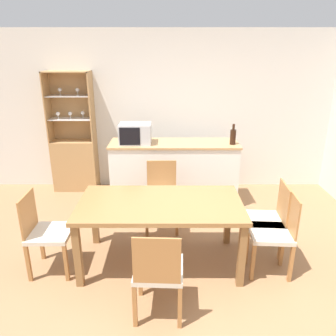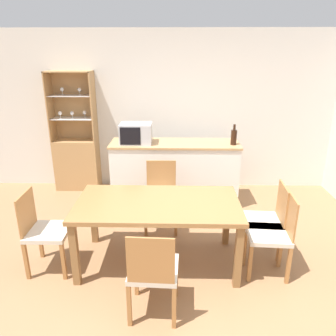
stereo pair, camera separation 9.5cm
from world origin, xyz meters
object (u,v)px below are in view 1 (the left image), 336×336
Objects in this scene: dining_chair_head_near at (158,271)px; dining_chair_side_right_far at (267,219)px; dining_chair_head_far at (161,195)px; dining_chair_side_right_near at (274,232)px; microwave at (135,134)px; display_cabinet at (75,156)px; dining_table at (160,209)px; dining_chair_side_left_near at (46,232)px; wine_bottle at (233,136)px.

dining_chair_head_near is 1.00× the size of dining_chair_side_right_far.
dining_chair_head_far is at bearing 65.17° from dining_chair_side_right_far.
dining_chair_head_far is at bearing 55.72° from dining_chair_side_right_near.
dining_chair_side_right_near is 1.93× the size of microwave.
display_cabinet is 2.20× the size of dining_chair_side_right_far.
dining_chair_side_right_near is 0.27m from dining_chair_side_right_far.
dining_chair_head_far is (-0.00, 0.77, -0.20)m from dining_table.
dining_chair_head_far is 1.00× the size of dining_chair_side_right_near.
dining_chair_side_right_near is (1.18, 0.64, 0.00)m from dining_chair_head_near.
display_cabinet is 2.20× the size of dining_chair_head_far.
dining_chair_side_right_far is at bearing 95.79° from dining_chair_side_left_near.
wine_bottle reaches higher than microwave.
wine_bottle is at bearing 68.01° from dining_chair_head_near.
dining_chair_head_near is 2.41m from microwave.
microwave is (-0.39, 2.29, 0.64)m from dining_chair_head_near.
dining_table is 1.21m from dining_chair_side_left_near.
wine_bottle reaches higher than dining_table.
dining_chair_side_right_near reaches higher than dining_table.
dining_chair_head_far is 1.93× the size of microwave.
dining_table is (1.46, -2.07, 0.07)m from display_cabinet.
dining_chair_side_left_near is 1.94m from microwave.
dining_table is 0.80m from dining_chair_head_near.
microwave is (-1.57, 1.65, 0.64)m from dining_chair_side_right_near.
display_cabinet reaches higher than dining_chair_side_right_far.
dining_chair_side_right_near is 2.37m from microwave.
display_cabinet reaches higher than wine_bottle.
microwave reaches higher than dining_chair_head_far.
display_cabinet is at bearing 57.39° from dining_chair_side_right_far.
display_cabinet reaches higher than dining_chair_head_near.
display_cabinet is at bearing 152.63° from microwave.
dining_chair_head_near is at bearing 131.05° from dining_chair_side_right_far.
dining_chair_head_near is 1.55m from dining_chair_head_far.
dining_chair_head_far is 1.49m from dining_chair_side_right_near.
dining_chair_side_right_far is 2.96× the size of wine_bottle.
dining_chair_side_right_far is 1.47m from wine_bottle.
microwave is at bearing 177.70° from wine_bottle.
dining_chair_side_left_near is at bearing -173.46° from dining_table.
dining_chair_side_right_far is (2.64, -1.94, -0.13)m from display_cabinet.
dining_table is 1.82m from wine_bottle.
dining_table is 1.96× the size of dining_chair_side_left_near.
microwave is at bearing 46.90° from dining_chair_side_right_near.
display_cabinet reaches higher than dining_chair_side_right_near.
dining_chair_head_far is (1.46, -1.30, -0.13)m from display_cabinet.
dining_chair_side_right_far is at bearing 6.38° from dining_table.
dining_chair_head_near and dining_chair_side_right_far have the same top height.
microwave reaches higher than dining_chair_side_right_near.
microwave reaches higher than dining_chair_side_right_far.
wine_bottle is at bearing 55.30° from dining_table.
dining_chair_head_near is 1.49m from dining_chair_side_right_far.
dining_chair_head_far is (0.00, 1.55, 0.00)m from dining_chair_head_near.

